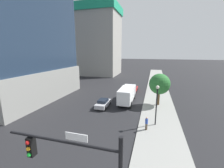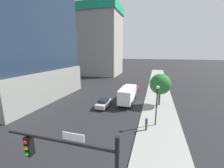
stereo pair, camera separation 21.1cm
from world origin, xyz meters
The scene contains 9 objects.
sidewalk centered at (7.67, 20.00, 0.07)m, with size 5.38×120.00×0.15m, color gray.
construction_building centered at (-15.84, 58.26, 15.06)m, with size 26.08×17.03×36.64m.
traffic_light_pole centered at (3.32, 3.51, 4.26)m, with size 5.98×0.48×6.06m.
street_lamp centered at (7.11, 17.18, 3.67)m, with size 0.44×0.44×5.32m.
street_tree centered at (7.65, 25.19, 4.00)m, with size 3.66×3.66×5.70m.
car_silver centered at (-1.74, 21.63, 0.73)m, with size 1.75×4.13×1.44m.
car_red centered at (1.90, 33.53, 0.70)m, with size 1.83×4.68×1.37m.
box_truck centered at (1.90, 25.10, 1.78)m, with size 2.29×7.87×3.07m.
pedestrian_blue_shirt centered at (6.03, 15.51, 0.99)m, with size 0.34×0.34×1.66m.
Camera 2 is at (6.72, -1.80, 9.63)m, focal length 23.88 mm.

